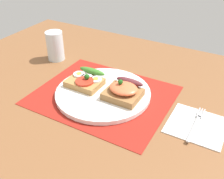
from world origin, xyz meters
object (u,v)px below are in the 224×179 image
(sandwich_egg_tomato, at_px, (86,80))
(sandwich_salmon, at_px, (123,91))
(plate, at_px, (103,93))
(fork, at_px, (196,123))
(napkin, at_px, (197,125))
(drinking_glass, at_px, (55,46))

(sandwich_egg_tomato, xyz_separation_m, sandwich_salmon, (0.13, -0.00, 0.01))
(plate, height_order, fork, plate)
(napkin, xyz_separation_m, fork, (-0.00, 0.00, 0.00))
(sandwich_salmon, xyz_separation_m, fork, (0.21, -0.00, -0.03))
(napkin, relative_size, drinking_glass, 1.34)
(drinking_glass, bearing_deg, napkin, -12.44)
(plate, xyz_separation_m, sandwich_egg_tomato, (-0.06, 0.01, 0.02))
(sandwich_egg_tomato, height_order, sandwich_salmon, sandwich_salmon)
(sandwich_salmon, relative_size, drinking_glass, 0.95)
(sandwich_egg_tomato, distance_m, drinking_glass, 0.24)
(napkin, bearing_deg, drinking_glass, 167.56)
(plate, distance_m, sandwich_salmon, 0.07)
(sandwich_salmon, relative_size, napkin, 0.71)
(napkin, relative_size, fork, 0.97)
(sandwich_egg_tomato, bearing_deg, napkin, -1.31)
(napkin, bearing_deg, fork, 142.25)
(sandwich_egg_tomato, xyz_separation_m, napkin, (0.34, -0.01, -0.03))
(sandwich_egg_tomato, relative_size, drinking_glass, 0.97)
(napkin, height_order, fork, fork)
(plate, relative_size, napkin, 1.99)
(fork, bearing_deg, plate, -179.77)
(sandwich_egg_tomato, relative_size, sandwich_salmon, 1.02)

